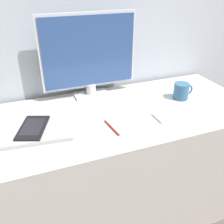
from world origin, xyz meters
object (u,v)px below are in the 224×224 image
Objects in this scene: monitor at (89,55)px; keyboard at (182,113)px; pen at (112,128)px; ereader at (33,127)px; coffee_mug at (181,91)px; laptop at (33,131)px.

keyboard is (0.37, -0.39, -0.23)m from monitor.
monitor is at bearing 87.65° from pen.
coffee_mug is (0.83, 0.06, 0.02)m from ereader.
laptop is at bearing -141.37° from monitor.
keyboard is 0.73m from ereader.
monitor is 0.58m from keyboard.
keyboard is at bearing -122.81° from coffee_mug.
ereader is (-0.73, 0.10, 0.02)m from keyboard.
ereader is 1.87× the size of coffee_mug.
monitor is at bearing 154.50° from coffee_mug.
pen is (-0.38, 0.00, -0.00)m from keyboard.
laptop is at bearing -175.66° from coffee_mug.
keyboard is at bearing -0.30° from pen.
laptop is 0.02m from ereader.
laptop is at bearing 164.52° from pen.
monitor reaches higher than pen.
coffee_mug is (0.10, 0.16, 0.04)m from keyboard.
coffee_mug is (0.47, -0.23, -0.20)m from monitor.
laptop is at bearing -110.01° from ereader.
ereader is at bearing 163.89° from pen.
coffee_mug is at bearing 4.34° from laptop.
ereader reaches higher than keyboard.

